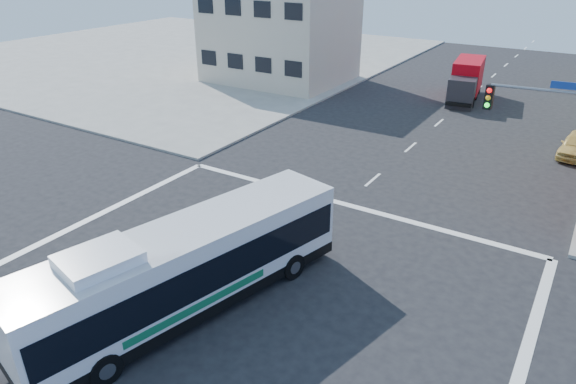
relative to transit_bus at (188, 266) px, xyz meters
The scene contains 6 objects.
ground 2.11m from the transit_bus, 34.40° to the left, with size 120.00×120.00×0.00m, color black.
sidewalk_nw 49.32m from the transit_bus, 133.63° to the left, with size 50.00×50.00×0.15m, color gray.
building_west 34.67m from the transit_bus, 117.61° to the left, with size 12.06×10.06×8.00m.
signal_mast_ne 15.47m from the transit_bus, 48.29° to the left, with size 7.91×1.13×8.07m.
transit_bus is the anchor object (origin of this frame).
box_truck 33.08m from the transit_bus, 88.64° to the left, with size 2.98×7.28×3.18m.
Camera 1 is at (9.70, -11.34, 11.59)m, focal length 32.00 mm.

